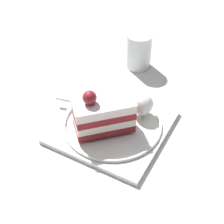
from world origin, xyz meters
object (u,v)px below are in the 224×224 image
at_px(whipped_cream_dollop, 142,104).
at_px(fork, 82,103).
at_px(cake_slice, 103,114).
at_px(drink_glass_far, 139,52).
at_px(dessert_plate, 112,126).

relative_size(whipped_cream_dollop, fork, 0.40).
distance_m(cake_slice, fork, 0.09).
xyz_separation_m(whipped_cream_dollop, drink_glass_far, (-0.17, -0.08, 0.00)).
height_order(dessert_plate, fork, fork).
bearing_deg(fork, whipped_cream_dollop, 105.13).
bearing_deg(whipped_cream_dollop, drink_glass_far, -154.51).
relative_size(dessert_plate, whipped_cream_dollop, 4.87).
relative_size(cake_slice, whipped_cream_dollop, 2.76).
distance_m(whipped_cream_dollop, fork, 0.13).
distance_m(dessert_plate, fork, 0.09).
distance_m(dessert_plate, drink_glass_far, 0.24).
height_order(cake_slice, fork, cake_slice).
bearing_deg(dessert_plate, cake_slice, -28.44).
distance_m(cake_slice, drink_glass_far, 0.25).
height_order(whipped_cream_dollop, drink_glass_far, drink_glass_far).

